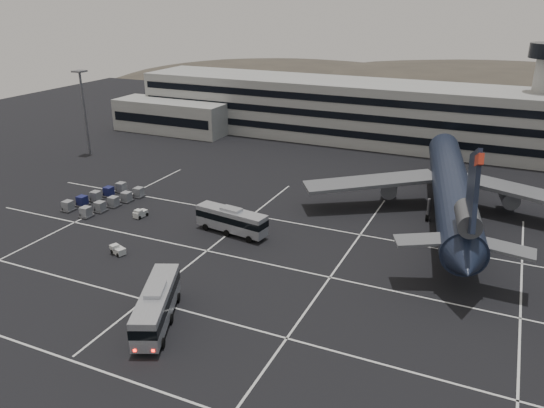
{
  "coord_description": "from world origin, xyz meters",
  "views": [
    {
      "loc": [
        29.61,
        -52.43,
        33.13
      ],
      "look_at": [
        0.15,
        12.39,
        5.0
      ],
      "focal_mm": 35.0,
      "sensor_mm": 36.0,
      "label": 1
    }
  ],
  "objects_px": {
    "trijet_main": "(452,188)",
    "bus_near": "(157,304)",
    "tug_a": "(140,213)",
    "bus_far": "(232,219)",
    "uld_cluster": "(105,199)"
  },
  "relations": [
    {
      "from": "trijet_main",
      "to": "uld_cluster",
      "type": "height_order",
      "value": "trijet_main"
    },
    {
      "from": "bus_near",
      "to": "bus_far",
      "type": "relative_size",
      "value": 1.06
    },
    {
      "from": "trijet_main",
      "to": "tug_a",
      "type": "bearing_deg",
      "value": -166.83
    },
    {
      "from": "trijet_main",
      "to": "bus_far",
      "type": "relative_size",
      "value": 4.9
    },
    {
      "from": "trijet_main",
      "to": "bus_near",
      "type": "relative_size",
      "value": 4.61
    },
    {
      "from": "bus_near",
      "to": "bus_far",
      "type": "xyz_separation_m",
      "value": [
        -3.86,
        23.86,
        -0.17
      ]
    },
    {
      "from": "tug_a",
      "to": "bus_near",
      "type": "bearing_deg",
      "value": -41.47
    },
    {
      "from": "bus_far",
      "to": "bus_near",
      "type": "bearing_deg",
      "value": -162.57
    },
    {
      "from": "bus_near",
      "to": "uld_cluster",
      "type": "xyz_separation_m",
      "value": [
        -29.33,
        25.5,
        -1.55
      ]
    },
    {
      "from": "trijet_main",
      "to": "tug_a",
      "type": "height_order",
      "value": "trijet_main"
    },
    {
      "from": "trijet_main",
      "to": "bus_near",
      "type": "height_order",
      "value": "trijet_main"
    },
    {
      "from": "tug_a",
      "to": "uld_cluster",
      "type": "distance_m",
      "value": 9.47
    },
    {
      "from": "trijet_main",
      "to": "bus_near",
      "type": "bearing_deg",
      "value": -130.48
    },
    {
      "from": "tug_a",
      "to": "bus_far",
      "type": "bearing_deg",
      "value": 9.96
    },
    {
      "from": "tug_a",
      "to": "uld_cluster",
      "type": "bearing_deg",
      "value": 173.21
    }
  ]
}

